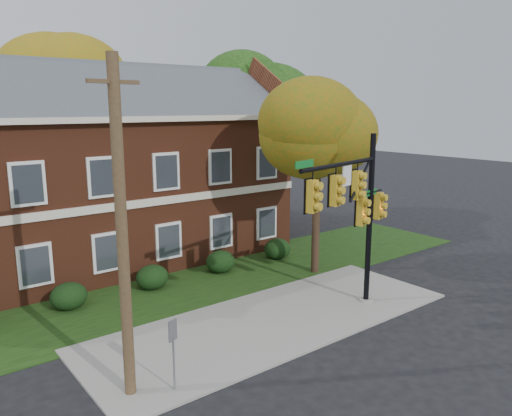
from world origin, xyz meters
TOP-DOWN VIEW (x-y plane):
  - ground at (0.00, 0.00)m, footprint 120.00×120.00m
  - sidewalk at (0.00, 1.00)m, footprint 14.00×5.00m
  - grass_strip at (0.00, 6.00)m, footprint 30.00×6.00m
  - apartment_building at (-2.00, 11.95)m, footprint 18.80×8.80m
  - hedge_left at (-5.50, 6.70)m, footprint 1.40×1.26m
  - hedge_center at (-2.00, 6.70)m, footprint 1.40×1.26m
  - hedge_right at (1.50, 6.70)m, footprint 1.40×1.26m
  - hedge_far_right at (5.00, 6.70)m, footprint 1.40×1.26m
  - tree_near_right at (5.22, 3.87)m, footprint 4.50×4.25m
  - tree_right_rear at (9.31, 12.81)m, footprint 6.30×5.95m
  - tree_far_rear at (-0.66, 19.79)m, footprint 6.84×6.46m
  - traffic_signal at (2.83, -0.16)m, footprint 5.86×1.47m
  - utility_pole at (-6.10, -0.21)m, footprint 1.39×0.34m
  - sign_post at (-5.10, -0.83)m, footprint 0.30×0.14m

SIDE VIEW (x-z plane):
  - ground at x=0.00m, z-range 0.00..0.00m
  - grass_strip at x=0.00m, z-range 0.00..0.04m
  - sidewalk at x=0.00m, z-range 0.00..0.08m
  - hedge_left at x=-5.50m, z-range 0.00..1.05m
  - hedge_center at x=-2.00m, z-range 0.00..1.05m
  - hedge_right at x=1.50m, z-range 0.00..1.05m
  - hedge_far_right at x=5.00m, z-range 0.00..1.05m
  - sign_post at x=-5.10m, z-range 0.38..2.49m
  - traffic_signal at x=2.83m, z-range 0.80..7.47m
  - utility_pole at x=-6.10m, z-range 0.06..8.99m
  - apartment_building at x=-2.00m, z-range 0.12..9.86m
  - tree_near_right at x=5.22m, z-range 2.38..10.96m
  - tree_right_rear at x=9.31m, z-range 2.81..13.43m
  - tree_far_rear at x=-0.66m, z-range 3.08..14.60m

